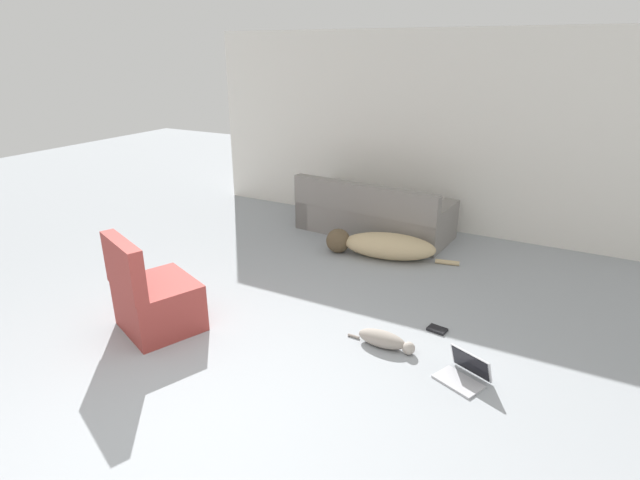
{
  "coord_description": "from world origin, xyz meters",
  "views": [
    {
      "loc": [
        2.03,
        -1.88,
        2.39
      ],
      "look_at": [
        -0.16,
        2.18,
        0.62
      ],
      "focal_mm": 28.0,
      "sensor_mm": 36.0,
      "label": 1
    }
  ],
  "objects_px": {
    "book_black": "(437,329)",
    "side_chair": "(154,299)",
    "cat": "(385,340)",
    "laptop_open": "(466,371)",
    "couch": "(373,216)",
    "dog": "(382,245)"
  },
  "relations": [
    {
      "from": "couch",
      "to": "laptop_open",
      "type": "height_order",
      "value": "couch"
    },
    {
      "from": "couch",
      "to": "side_chair",
      "type": "xyz_separation_m",
      "value": [
        -0.76,
        -3.25,
        0.05
      ]
    },
    {
      "from": "couch",
      "to": "cat",
      "type": "bearing_deg",
      "value": 118.96
    },
    {
      "from": "laptop_open",
      "to": "cat",
      "type": "bearing_deg",
      "value": -166.17
    },
    {
      "from": "book_black",
      "to": "side_chair",
      "type": "height_order",
      "value": "side_chair"
    },
    {
      "from": "cat",
      "to": "side_chair",
      "type": "xyz_separation_m",
      "value": [
        -1.94,
        -0.7,
        0.23
      ]
    },
    {
      "from": "book_black",
      "to": "cat",
      "type": "bearing_deg",
      "value": -124.66
    },
    {
      "from": "laptop_open",
      "to": "book_black",
      "type": "xyz_separation_m",
      "value": [
        -0.39,
        0.59,
        -0.06
      ]
    },
    {
      "from": "cat",
      "to": "book_black",
      "type": "height_order",
      "value": "cat"
    },
    {
      "from": "side_chair",
      "to": "couch",
      "type": "bearing_deg",
      "value": -81.28
    },
    {
      "from": "couch",
      "to": "book_black",
      "type": "relative_size",
      "value": 11.57
    },
    {
      "from": "dog",
      "to": "cat",
      "type": "bearing_deg",
      "value": 101.1
    },
    {
      "from": "dog",
      "to": "laptop_open",
      "type": "distance_m",
      "value": 2.44
    },
    {
      "from": "couch",
      "to": "book_black",
      "type": "height_order",
      "value": "couch"
    },
    {
      "from": "dog",
      "to": "cat",
      "type": "xyz_separation_m",
      "value": [
        0.76,
        -1.83,
        -0.09
      ]
    },
    {
      "from": "laptop_open",
      "to": "side_chair",
      "type": "relative_size",
      "value": 0.48
    },
    {
      "from": "couch",
      "to": "dog",
      "type": "xyz_separation_m",
      "value": [
        0.42,
        -0.72,
        -0.1
      ]
    },
    {
      "from": "cat",
      "to": "laptop_open",
      "type": "relative_size",
      "value": 1.42
    },
    {
      "from": "dog",
      "to": "cat",
      "type": "relative_size",
      "value": 2.64
    },
    {
      "from": "dog",
      "to": "book_black",
      "type": "bearing_deg",
      "value": 117.21
    },
    {
      "from": "laptop_open",
      "to": "couch",
      "type": "bearing_deg",
      "value": 148.46
    },
    {
      "from": "laptop_open",
      "to": "book_black",
      "type": "distance_m",
      "value": 0.71
    }
  ]
}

